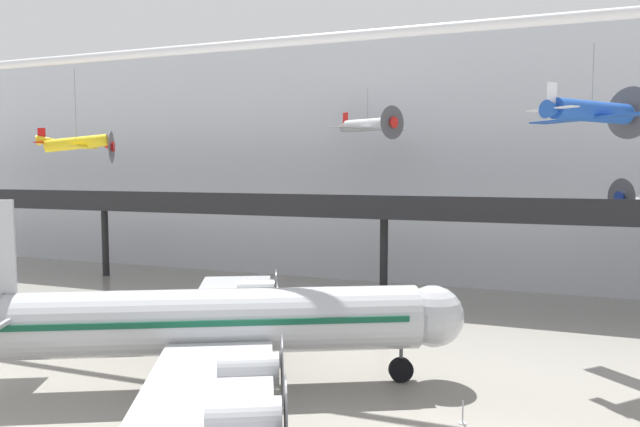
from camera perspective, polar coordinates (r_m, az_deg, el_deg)
hangar_back_wall at (r=57.90m, az=8.37°, el=5.41°), size 140.00×3.00×24.66m
mezzanine_walkway at (r=49.17m, az=6.16°, el=-0.00°), size 110.00×3.20×9.15m
ceiling_truss_beam at (r=35.17m, az=0.06°, el=17.09°), size 120.00×0.60×0.60m
airliner_silver_main at (r=30.28m, az=-11.43°, el=-10.66°), size 25.80×30.38×9.84m
suspended_plane_blue_trainer at (r=37.82m, az=25.52°, el=9.16°), size 7.68×7.67×5.54m
suspended_plane_yellow_lowwing at (r=46.12m, az=-23.14°, el=6.45°), size 5.65×6.30×6.93m
suspended_plane_silver_racer at (r=52.31m, az=4.77°, el=8.78°), size 6.95×7.72×4.82m
stanchion_barrier at (r=27.67m, az=14.08°, el=-19.08°), size 0.36×0.36×1.08m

